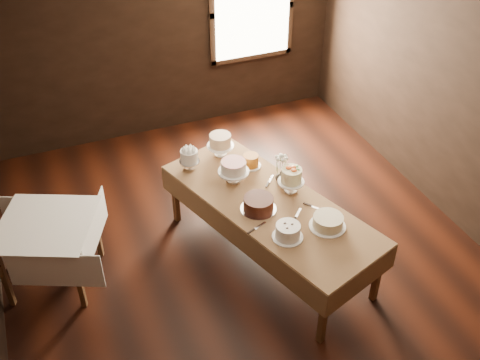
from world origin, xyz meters
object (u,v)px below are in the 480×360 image
at_px(cake_chocolate, 258,204).
at_px(cake_server_e, 260,225).
at_px(cake_cream, 328,222).
at_px(cake_flowers, 291,181).
at_px(cake_server_a, 298,213).
at_px(flower_vase, 281,177).
at_px(cake_server_d, 271,178).
at_px(cake_lattice, 234,172).
at_px(cake_server_b, 318,209).
at_px(display_table, 269,206).
at_px(cake_speckled, 220,146).
at_px(cake_meringue, 189,160).
at_px(cake_swirl, 288,232).
at_px(side_table, 47,230).
at_px(cake_caramel, 251,161).

distance_m(cake_chocolate, cake_server_e, 0.26).
relative_size(cake_chocolate, cake_cream, 0.91).
distance_m(cake_flowers, cake_server_a, 0.39).
xyz_separation_m(cake_flowers, cake_server_e, (-0.52, -0.39, -0.12)).
distance_m(cake_server_a, flower_vase, 0.55).
bearing_deg(cake_flowers, cake_server_e, -143.05).
height_order(cake_cream, cake_server_d, cake_cream).
relative_size(cake_lattice, cake_server_b, 1.52).
bearing_deg(cake_server_b, cake_server_e, -125.94).
relative_size(display_table, cake_speckled, 8.55).
bearing_deg(cake_server_e, display_table, 29.63).
bearing_deg(cake_meringue, display_table, -56.79).
relative_size(cake_lattice, cake_flowers, 1.29).
distance_m(cake_server_b, cake_server_d, 0.68).
xyz_separation_m(cake_speckled, cake_swirl, (0.10, -1.54, -0.05)).
height_order(cake_chocolate, cake_cream, cake_chocolate).
relative_size(cake_chocolate, cake_server_b, 1.52).
height_order(display_table, cake_flowers, cake_flowers).
height_order(cake_chocolate, cake_server_e, cake_chocolate).
height_order(cake_lattice, flower_vase, cake_lattice).
bearing_deg(cake_server_a, cake_cream, -105.15).
bearing_deg(cake_chocolate, cake_flowers, 19.72).
xyz_separation_m(cake_swirl, cake_server_e, (-0.17, 0.25, -0.07)).
bearing_deg(cake_flowers, cake_server_a, -104.11).
xyz_separation_m(cake_speckled, cake_server_b, (0.57, -1.28, -0.11)).
bearing_deg(cake_chocolate, cake_speckled, 90.40).
distance_m(side_table, cake_speckled, 2.07).
xyz_separation_m(cake_speckled, cake_lattice, (-0.05, -0.52, -0.01)).
relative_size(cake_caramel, flower_vase, 1.99).
distance_m(cake_caramel, cake_chocolate, 0.75).
bearing_deg(cake_meringue, cake_server_b, -49.74).
distance_m(display_table, cake_server_b, 0.50).
bearing_deg(cake_cream, flower_vase, 97.24).
bearing_deg(cake_server_d, flower_vase, -91.77).
relative_size(cake_lattice, cake_caramel, 1.52).
distance_m(cake_speckled, cake_server_e, 1.30).
bearing_deg(cake_lattice, cake_caramel, 32.73).
relative_size(cake_meringue, flower_vase, 2.02).
bearing_deg(cake_meringue, flower_vase, -35.64).
relative_size(cake_lattice, cake_server_d, 1.52).
xyz_separation_m(cake_lattice, cake_flowers, (0.49, -0.38, 0.01)).
xyz_separation_m(side_table, cake_swirl, (2.10, -1.07, 0.16)).
height_order(cake_speckled, cake_server_d, cake_speckled).
height_order(cake_flowers, cake_server_d, cake_flowers).
distance_m(cake_caramel, cake_server_b, 1.00).
bearing_deg(cake_meringue, cake_chocolate, -65.94).
bearing_deg(cake_caramel, flower_vase, -63.39).
xyz_separation_m(cake_lattice, flower_vase, (0.46, -0.20, -0.05)).
relative_size(cake_speckled, cake_cream, 0.78).
distance_m(cake_caramel, cake_flowers, 0.60).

